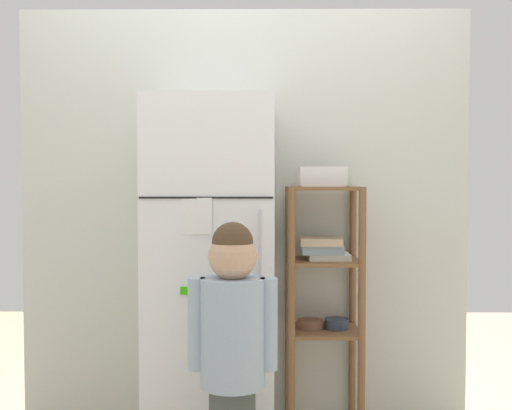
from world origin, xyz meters
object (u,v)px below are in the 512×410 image
at_px(pantry_shelf_unit, 323,280).
at_px(child_standing, 233,331).
at_px(refrigerator, 212,272).
at_px(fruit_bin, 324,179).

bearing_deg(pantry_shelf_unit, child_standing, -123.23).
distance_m(refrigerator, pantry_shelf_unit, 0.56).
relative_size(pantry_shelf_unit, fruit_bin, 5.39).
relative_size(child_standing, fruit_bin, 4.81).
bearing_deg(fruit_bin, child_standing, -123.16).
xyz_separation_m(child_standing, fruit_bin, (0.42, 0.64, 0.60)).
xyz_separation_m(refrigerator, pantry_shelf_unit, (0.54, 0.11, -0.06)).
relative_size(child_standing, pantry_shelf_unit, 0.89).
height_order(child_standing, fruit_bin, fruit_bin).
bearing_deg(child_standing, refrigerator, 103.35).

